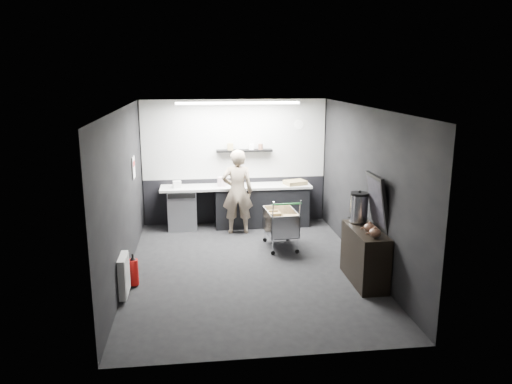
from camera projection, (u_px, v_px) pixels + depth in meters
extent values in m
plane|color=black|center=(248.00, 268.00, 8.50)|extent=(5.50, 5.50, 0.00)
plane|color=silver|center=(248.00, 108.00, 7.87)|extent=(5.50, 5.50, 0.00)
plane|color=black|center=(235.00, 162.00, 10.84)|extent=(5.50, 0.00, 5.50)
plane|color=black|center=(275.00, 249.00, 5.53)|extent=(5.50, 0.00, 5.50)
plane|color=black|center=(124.00, 195.00, 7.94)|extent=(0.00, 5.50, 5.50)
plane|color=black|center=(366.00, 188.00, 8.42)|extent=(0.00, 5.50, 5.50)
cube|color=#B3B4AF|center=(235.00, 139.00, 10.70)|extent=(3.95, 0.02, 1.70)
cube|color=black|center=(235.00, 200.00, 11.02)|extent=(3.95, 0.02, 1.00)
cube|color=black|center=(244.00, 151.00, 10.67)|extent=(1.20, 0.22, 0.04)
cylinder|color=white|center=(299.00, 125.00, 10.79)|extent=(0.20, 0.03, 0.20)
cube|color=white|center=(134.00, 167.00, 9.15)|extent=(0.02, 0.30, 0.40)
cube|color=red|center=(134.00, 164.00, 9.14)|extent=(0.02, 0.22, 0.10)
cube|color=white|center=(124.00, 275.00, 7.32)|extent=(0.10, 0.50, 0.60)
cube|color=white|center=(238.00, 103.00, 9.66)|extent=(2.40, 0.20, 0.04)
cube|color=black|center=(262.00, 206.00, 10.80)|extent=(2.00, 0.56, 0.85)
cube|color=#BABAB5|center=(236.00, 187.00, 10.63)|extent=(3.20, 0.60, 0.05)
cube|color=#9EA0A5|center=(182.00, 209.00, 10.60)|extent=(0.60, 0.58, 0.85)
cube|color=black|center=(182.00, 196.00, 10.22)|extent=(0.56, 0.02, 0.10)
imported|color=beige|center=(237.00, 192.00, 10.19)|extent=(0.66, 0.45, 1.75)
cube|color=silver|center=(281.00, 232.00, 9.44)|extent=(0.58, 0.86, 0.02)
cube|color=silver|center=(267.00, 222.00, 9.36)|extent=(0.07, 0.83, 0.44)
cube|color=silver|center=(294.00, 221.00, 9.43)|extent=(0.07, 0.83, 0.44)
cube|color=silver|center=(284.00, 228.00, 9.00)|extent=(0.54, 0.05, 0.44)
cube|color=silver|center=(277.00, 216.00, 9.79)|extent=(0.54, 0.05, 0.44)
cylinder|color=silver|center=(272.00, 246.00, 9.09)|extent=(0.02, 0.02, 0.29)
cylinder|color=silver|center=(296.00, 245.00, 9.14)|extent=(0.02, 0.02, 0.29)
cylinder|color=silver|center=(266.00, 233.00, 9.81)|extent=(0.02, 0.02, 0.29)
cylinder|color=silver|center=(289.00, 232.00, 9.86)|extent=(0.02, 0.02, 0.29)
cylinder|color=green|center=(285.00, 204.00, 8.84)|extent=(0.54, 0.06, 0.03)
cube|color=olive|center=(274.00, 221.00, 9.48)|extent=(0.25, 0.31, 0.37)
cube|color=olive|center=(289.00, 225.00, 9.31)|extent=(0.23, 0.29, 0.33)
cylinder|color=black|center=(272.00, 253.00, 9.12)|extent=(0.08, 0.03, 0.08)
cylinder|color=black|center=(266.00, 239.00, 9.84)|extent=(0.08, 0.03, 0.08)
cylinder|color=black|center=(296.00, 252.00, 9.17)|extent=(0.08, 0.03, 0.08)
cylinder|color=black|center=(288.00, 239.00, 9.89)|extent=(0.08, 0.03, 0.08)
cube|color=black|center=(365.00, 256.00, 7.86)|extent=(0.43, 1.16, 0.87)
cylinder|color=silver|center=(359.00, 208.00, 8.08)|extent=(0.29, 0.29, 0.44)
cylinder|color=black|center=(360.00, 194.00, 8.02)|extent=(0.29, 0.29, 0.04)
sphere|color=black|center=(360.00, 191.00, 8.01)|extent=(0.05, 0.05, 0.05)
ellipsoid|color=brown|center=(369.00, 228.00, 7.60)|extent=(0.17, 0.17, 0.14)
ellipsoid|color=brown|center=(375.00, 233.00, 7.37)|extent=(0.17, 0.17, 0.14)
cube|color=black|center=(377.00, 202.00, 7.73)|extent=(0.20, 0.67, 0.86)
cube|color=black|center=(376.00, 202.00, 7.72)|extent=(0.14, 0.58, 0.74)
cylinder|color=red|center=(134.00, 272.00, 7.74)|extent=(0.15, 0.15, 0.41)
cone|color=black|center=(133.00, 258.00, 7.69)|extent=(0.10, 0.10, 0.06)
cylinder|color=black|center=(133.00, 256.00, 7.68)|extent=(0.03, 0.03, 0.06)
cube|color=olive|center=(295.00, 183.00, 10.71)|extent=(0.52, 0.45, 0.09)
cylinder|color=beige|center=(222.00, 182.00, 10.56)|extent=(0.19, 0.19, 0.19)
cube|color=white|center=(177.00, 184.00, 10.41)|extent=(0.18, 0.15, 0.15)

